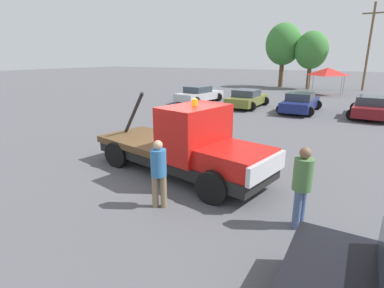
{
  "coord_description": "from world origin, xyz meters",
  "views": [
    {
      "loc": [
        4.98,
        -7.77,
        3.68
      ],
      "look_at": [
        0.5,
        0.0,
        1.05
      ],
      "focal_mm": 28.0,
      "sensor_mm": 36.0,
      "label": 1
    }
  ],
  "objects_px": {
    "person_near_truck": "(302,182)",
    "tree_center": "(311,50)",
    "tow_truck": "(188,147)",
    "person_at_hood": "(159,169)",
    "traffic_cone": "(206,145)",
    "tree_left": "(284,44)",
    "parked_car_olive": "(247,99)",
    "utility_pole": "(369,45)",
    "canopy_tent_red": "(328,72)",
    "parked_car_silver": "(199,94)",
    "parked_car_maroon": "(371,107)",
    "parked_car_navy": "(300,103)"
  },
  "relations": [
    {
      "from": "tow_truck",
      "to": "parked_car_maroon",
      "type": "bearing_deg",
      "value": 81.24
    },
    {
      "from": "parked_car_silver",
      "to": "parked_car_olive",
      "type": "xyz_separation_m",
      "value": [
        4.34,
        -0.46,
        0.0
      ]
    },
    {
      "from": "tow_truck",
      "to": "person_at_hood",
      "type": "distance_m",
      "value": 2.2
    },
    {
      "from": "person_near_truck",
      "to": "parked_car_olive",
      "type": "height_order",
      "value": "person_near_truck"
    },
    {
      "from": "tow_truck",
      "to": "tree_center",
      "type": "bearing_deg",
      "value": 103.85
    },
    {
      "from": "parked_car_olive",
      "to": "traffic_cone",
      "type": "xyz_separation_m",
      "value": [
        2.31,
        -11.12,
        -0.39
      ]
    },
    {
      "from": "parked_car_navy",
      "to": "tow_truck",
      "type": "bearing_deg",
      "value": 177.16
    },
    {
      "from": "parked_car_olive",
      "to": "traffic_cone",
      "type": "distance_m",
      "value": 11.37
    },
    {
      "from": "person_at_hood",
      "to": "parked_car_silver",
      "type": "height_order",
      "value": "person_at_hood"
    },
    {
      "from": "traffic_cone",
      "to": "utility_pole",
      "type": "bearing_deg",
      "value": 80.27
    },
    {
      "from": "person_at_hood",
      "to": "tree_left",
      "type": "relative_size",
      "value": 0.23
    },
    {
      "from": "person_near_truck",
      "to": "traffic_cone",
      "type": "distance_m",
      "value": 6.0
    },
    {
      "from": "parked_car_olive",
      "to": "tree_left",
      "type": "distance_m",
      "value": 17.69
    },
    {
      "from": "parked_car_olive",
      "to": "parked_car_silver",
      "type": "bearing_deg",
      "value": 84.69
    },
    {
      "from": "parked_car_silver",
      "to": "parked_car_maroon",
      "type": "distance_m",
      "value": 12.39
    },
    {
      "from": "canopy_tent_red",
      "to": "tree_center",
      "type": "relative_size",
      "value": 0.47
    },
    {
      "from": "tree_left",
      "to": "traffic_cone",
      "type": "relative_size",
      "value": 13.74
    },
    {
      "from": "tow_truck",
      "to": "person_near_truck",
      "type": "distance_m",
      "value": 3.92
    },
    {
      "from": "parked_car_silver",
      "to": "parked_car_maroon",
      "type": "bearing_deg",
      "value": -83.1
    },
    {
      "from": "canopy_tent_red",
      "to": "tree_left",
      "type": "height_order",
      "value": "tree_left"
    },
    {
      "from": "parked_car_olive",
      "to": "parked_car_navy",
      "type": "xyz_separation_m",
      "value": [
        3.86,
        -0.12,
        0.0
      ]
    },
    {
      "from": "traffic_cone",
      "to": "utility_pole",
      "type": "relative_size",
      "value": 0.06
    },
    {
      "from": "canopy_tent_red",
      "to": "traffic_cone",
      "type": "distance_m",
      "value": 22.46
    },
    {
      "from": "parked_car_maroon",
      "to": "tree_center",
      "type": "relative_size",
      "value": 0.71
    },
    {
      "from": "tree_center",
      "to": "utility_pole",
      "type": "relative_size",
      "value": 0.71
    },
    {
      "from": "parked_car_olive",
      "to": "tow_truck",
      "type": "bearing_deg",
      "value": -166.88
    },
    {
      "from": "parked_car_navy",
      "to": "tree_left",
      "type": "height_order",
      "value": "tree_left"
    },
    {
      "from": "parked_car_silver",
      "to": "utility_pole",
      "type": "height_order",
      "value": "utility_pole"
    },
    {
      "from": "parked_car_olive",
      "to": "tree_center",
      "type": "xyz_separation_m",
      "value": [
        1.61,
        16.27,
        3.69
      ]
    },
    {
      "from": "person_near_truck",
      "to": "tree_center",
      "type": "relative_size",
      "value": 0.29
    },
    {
      "from": "tree_left",
      "to": "person_near_truck",
      "type": "bearing_deg",
      "value": -75.19
    },
    {
      "from": "tow_truck",
      "to": "parked_car_olive",
      "type": "bearing_deg",
      "value": 113.55
    },
    {
      "from": "parked_car_olive",
      "to": "traffic_cone",
      "type": "bearing_deg",
      "value": -167.53
    },
    {
      "from": "person_near_truck",
      "to": "tree_center",
      "type": "height_order",
      "value": "tree_center"
    },
    {
      "from": "person_at_hood",
      "to": "parked_car_silver",
      "type": "bearing_deg",
      "value": -2.04
    },
    {
      "from": "parked_car_navy",
      "to": "canopy_tent_red",
      "type": "bearing_deg",
      "value": -0.82
    },
    {
      "from": "parked_car_navy",
      "to": "person_at_hood",
      "type": "bearing_deg",
      "value": 179.27
    },
    {
      "from": "person_at_hood",
      "to": "utility_pole",
      "type": "distance_m",
      "value": 33.96
    },
    {
      "from": "person_at_hood",
      "to": "tree_center",
      "type": "height_order",
      "value": "tree_center"
    },
    {
      "from": "person_near_truck",
      "to": "tree_center",
      "type": "xyz_separation_m",
      "value": [
        -5.1,
        31.39,
        3.27
      ]
    },
    {
      "from": "canopy_tent_red",
      "to": "parked_car_maroon",
      "type": "bearing_deg",
      "value": -70.54
    },
    {
      "from": "canopy_tent_red",
      "to": "tree_center",
      "type": "xyz_separation_m",
      "value": [
        -2.54,
        5.1,
        2.08
      ]
    },
    {
      "from": "tree_center",
      "to": "parked_car_maroon",
      "type": "bearing_deg",
      "value": -68.26
    },
    {
      "from": "person_near_truck",
      "to": "parked_car_maroon",
      "type": "height_order",
      "value": "person_near_truck"
    },
    {
      "from": "tow_truck",
      "to": "parked_car_maroon",
      "type": "distance_m",
      "value": 14.76
    },
    {
      "from": "tree_left",
      "to": "person_at_hood",
      "type": "bearing_deg",
      "value": -80.91
    },
    {
      "from": "tow_truck",
      "to": "canopy_tent_red",
      "type": "relative_size",
      "value": 2.17
    },
    {
      "from": "canopy_tent_red",
      "to": "traffic_cone",
      "type": "bearing_deg",
      "value": -94.69
    },
    {
      "from": "person_at_hood",
      "to": "tree_center",
      "type": "xyz_separation_m",
      "value": [
        -1.88,
        32.19,
        3.33
      ]
    },
    {
      "from": "person_at_hood",
      "to": "traffic_cone",
      "type": "distance_m",
      "value": 5.0
    }
  ]
}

